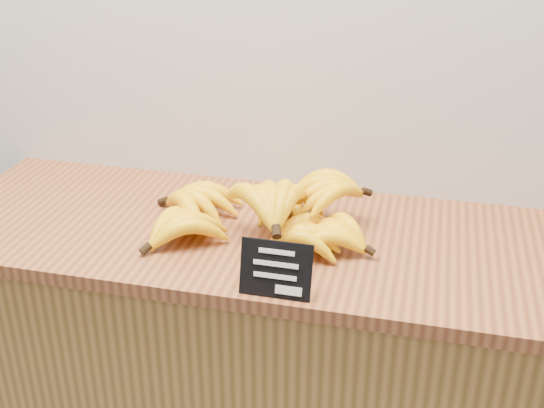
# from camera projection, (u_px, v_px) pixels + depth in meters

# --- Properties ---
(counter) EXTENTS (1.27, 0.50, 0.90)m
(counter) POSITION_uv_depth(u_px,v_px,m) (277.00, 401.00, 1.69)
(counter) COLOR #A47535
(counter) RESTS_ON ground
(counter_top) EXTENTS (1.53, 0.54, 0.03)m
(counter_top) POSITION_uv_depth(u_px,v_px,m) (277.00, 237.00, 1.49)
(counter_top) COLOR #96552E
(counter_top) RESTS_ON counter
(chalkboard_sign) EXTENTS (0.13, 0.03, 0.10)m
(chalkboard_sign) POSITION_uv_depth(u_px,v_px,m) (276.00, 270.00, 1.24)
(chalkboard_sign) COLOR black
(chalkboard_sign) RESTS_ON counter_top
(banana_pile) EXTENTS (0.52, 0.33, 0.13)m
(banana_pile) POSITION_uv_depth(u_px,v_px,m) (264.00, 211.00, 1.46)
(banana_pile) COLOR yellow
(banana_pile) RESTS_ON counter_top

